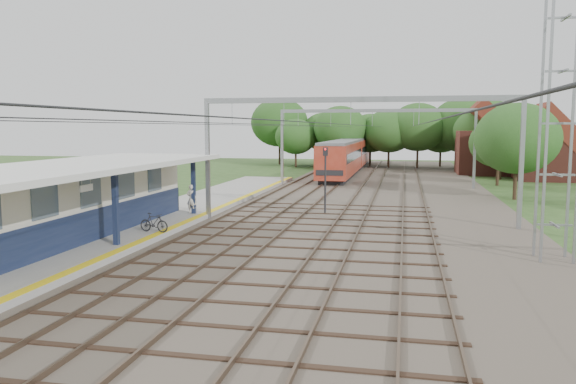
% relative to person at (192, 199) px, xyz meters
% --- Properties ---
extents(ground, '(160.00, 160.00, 0.00)m').
position_rel_person_xyz_m(ground, '(6.02, -15.00, -1.21)').
color(ground, '#2D4C1E').
rests_on(ground, ground).
extents(ballast_bed, '(18.00, 90.00, 0.10)m').
position_rel_person_xyz_m(ballast_bed, '(10.02, 15.00, -1.16)').
color(ballast_bed, '#473D33').
rests_on(ballast_bed, ground).
extents(platform, '(5.00, 52.00, 0.35)m').
position_rel_person_xyz_m(platform, '(-1.48, -1.00, -1.03)').
color(platform, gray).
rests_on(platform, ground).
extents(yellow_stripe, '(0.45, 52.00, 0.01)m').
position_rel_person_xyz_m(yellow_stripe, '(0.77, -1.00, -0.85)').
color(yellow_stripe, yellow).
rests_on(yellow_stripe, platform).
extents(station_building, '(3.41, 18.00, 3.40)m').
position_rel_person_xyz_m(station_building, '(-2.86, -8.00, 0.84)').
color(station_building, beige).
rests_on(station_building, platform).
extents(canopy, '(6.40, 20.00, 3.44)m').
position_rel_person_xyz_m(canopy, '(-1.75, -9.00, 2.44)').
color(canopy, '#121C39').
rests_on(canopy, platform).
extents(rail_tracks, '(11.80, 88.00, 0.15)m').
position_rel_person_xyz_m(rail_tracks, '(7.52, 15.00, -1.03)').
color(rail_tracks, brown).
rests_on(rail_tracks, ballast_bed).
extents(catenary_system, '(17.22, 88.00, 7.00)m').
position_rel_person_xyz_m(catenary_system, '(9.41, 10.28, 4.31)').
color(catenary_system, gray).
rests_on(catenary_system, ground).
extents(lattice_pylon, '(1.30, 1.30, 12.00)m').
position_rel_person_xyz_m(lattice_pylon, '(18.02, -7.00, 4.79)').
color(lattice_pylon, gray).
rests_on(lattice_pylon, ground).
extents(tree_band, '(31.72, 30.88, 8.82)m').
position_rel_person_xyz_m(tree_band, '(9.87, 42.12, 3.71)').
color(tree_band, '#382619').
rests_on(tree_band, ground).
extents(house_near, '(7.00, 6.12, 7.89)m').
position_rel_person_xyz_m(house_near, '(27.02, 31.00, 1.78)').
color(house_near, brown).
rests_on(house_near, ground).
extents(house_far, '(8.00, 6.12, 8.66)m').
position_rel_person_xyz_m(house_far, '(22.02, 37.00, 2.03)').
color(house_far, brown).
rests_on(house_far, ground).
extents(person, '(0.67, 0.48, 1.71)m').
position_rel_person_xyz_m(person, '(0.00, 0.00, 0.00)').
color(person, beige).
rests_on(person, platform).
extents(bicycle, '(1.59, 0.66, 0.93)m').
position_rel_person_xyz_m(bicycle, '(0.42, -5.96, -0.39)').
color(bicycle, black).
rests_on(bicycle, platform).
extents(train, '(2.95, 36.70, 3.87)m').
position_rel_person_xyz_m(train, '(5.52, 37.79, 0.95)').
color(train, black).
rests_on(train, ballast_bed).
extents(signal_post, '(0.30, 0.26, 4.14)m').
position_rel_person_xyz_m(signal_post, '(7.37, 3.47, 1.36)').
color(signal_post, black).
rests_on(signal_post, ground).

